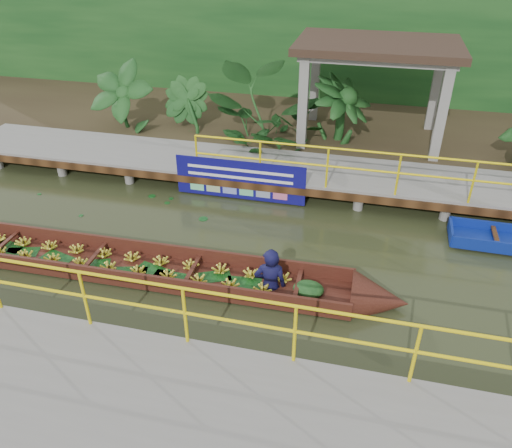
# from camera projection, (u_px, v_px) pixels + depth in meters

# --- Properties ---
(ground) EXTENTS (80.00, 80.00, 0.00)m
(ground) POSITION_uv_depth(u_px,v_px,m) (204.00, 255.00, 10.46)
(ground) COLOR #282E17
(ground) RESTS_ON ground
(land_strip) EXTENTS (30.00, 8.00, 0.45)m
(land_strip) POSITION_uv_depth(u_px,v_px,m) (276.00, 123.00, 16.55)
(land_strip) COLOR #312518
(land_strip) RESTS_ON ground
(far_dock) EXTENTS (16.00, 2.06, 1.66)m
(far_dock) POSITION_uv_depth(u_px,v_px,m) (246.00, 166.00, 13.04)
(far_dock) COLOR slate
(far_dock) RESTS_ON ground
(near_dock) EXTENTS (18.00, 2.40, 1.73)m
(near_dock) POSITION_uv_depth(u_px,v_px,m) (174.00, 423.00, 6.63)
(near_dock) COLOR slate
(near_dock) RESTS_ON ground
(pavilion) EXTENTS (4.40, 3.00, 3.00)m
(pavilion) POSITION_uv_depth(u_px,v_px,m) (377.00, 56.00, 13.59)
(pavilion) COLOR slate
(pavilion) RESTS_ON ground
(foliage_backdrop) EXTENTS (30.00, 0.80, 4.00)m
(foliage_backdrop) POSITION_uv_depth(u_px,v_px,m) (292.00, 51.00, 17.68)
(foliage_backdrop) COLOR #123A16
(foliage_backdrop) RESTS_ON ground
(vendor_boat) EXTENTS (10.23, 1.22, 2.14)m
(vendor_boat) POSITION_uv_depth(u_px,v_px,m) (156.00, 265.00, 9.76)
(vendor_boat) COLOR #39160F
(vendor_boat) RESTS_ON ground
(blue_banner) EXTENTS (3.25, 0.04, 1.02)m
(blue_banner) POSITION_uv_depth(u_px,v_px,m) (240.00, 180.00, 12.20)
(blue_banner) COLOR #0F0C64
(blue_banner) RESTS_ON ground
(tropical_plants) EXTENTS (14.62, 1.62, 2.02)m
(tropical_plants) POSITION_uv_depth(u_px,v_px,m) (329.00, 112.00, 13.70)
(tropical_plants) COLOR #123A16
(tropical_plants) RESTS_ON ground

